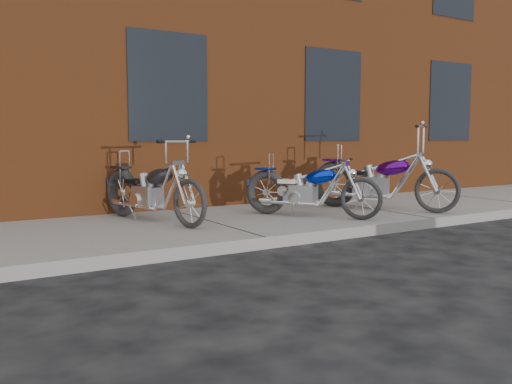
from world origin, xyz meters
TOP-DOWN VIEW (x-y plane):
  - ground at (0.00, 0.00)m, footprint 120.00×120.00m
  - sidewalk at (0.00, 1.50)m, footprint 22.00×3.00m
  - building_brick at (0.00, 8.00)m, footprint 22.00×10.00m
  - chopper_purple at (3.02, 1.17)m, footprint 1.35×2.24m
  - chopper_blue at (1.50, 1.14)m, footprint 1.30×1.89m
  - chopper_third at (-0.73, 1.94)m, footprint 0.80×2.27m

SIDE VIEW (x-z plane):
  - ground at x=0.00m, z-range 0.00..0.00m
  - sidewalk at x=0.00m, z-range 0.00..0.15m
  - chopper_blue at x=1.50m, z-range 0.07..1.02m
  - chopper_third at x=-0.73m, z-range -0.02..1.16m
  - chopper_purple at x=3.02m, z-range -0.10..1.31m
  - building_brick at x=0.00m, z-range 0.00..8.00m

